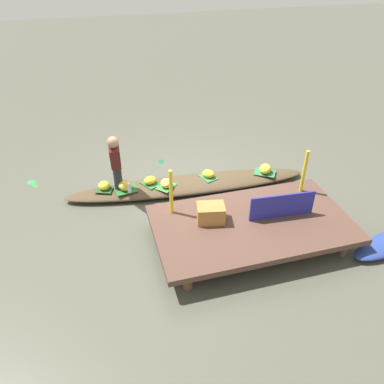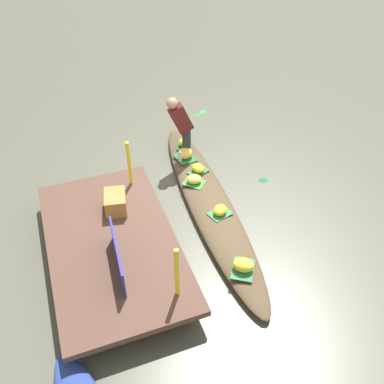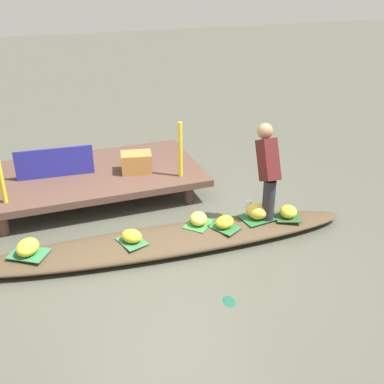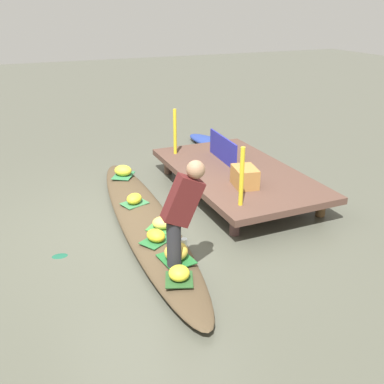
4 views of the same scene
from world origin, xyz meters
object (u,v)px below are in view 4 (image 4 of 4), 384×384
Objects in this scene: moored_boat at (216,144)px; produce_crate at (245,177)px; vendor_person at (182,209)px; vendor_boat at (145,221)px; water_bottle at (184,247)px; banana_bunch_1 at (134,199)px; banana_bunch_2 at (162,223)px; banana_bunch_3 at (176,252)px; market_banner at (223,149)px; banana_bunch_0 at (123,170)px; banana_bunch_4 at (156,235)px; banana_bunch_5 at (179,273)px.

produce_crate reaches higher than moored_boat.
vendor_boat is at bearing -179.72° from vendor_person.
banana_bunch_1 is at bearing -175.58° from water_bottle.
vendor_person is at bearing 4.15° from vendor_boat.
banana_bunch_2 is 0.91× the size of banana_bunch_3.
banana_bunch_2 is (0.47, 0.09, 0.18)m from vendor_boat.
market_banner is at bearing 144.45° from vendor_person.
banana_bunch_3 reaches higher than moored_boat.
banana_bunch_0 is at bearing 178.92° from banana_bunch_2.
banana_bunch_0 is 1.18× the size of banana_bunch_1.
banana_bunch_2 reaches higher than banana_bunch_1.
banana_bunch_4 is 0.21× the size of vendor_person.
moored_boat is 7.11× the size of banana_bunch_2.
banana_bunch_1 is at bearing -179.02° from vendor_person.
banana_bunch_1 is (-0.42, -0.02, 0.17)m from vendor_boat.
water_bottle is at bearing 4.42° from banana_bunch_1.
water_bottle is (1.60, 0.12, 0.03)m from banana_bunch_1.
banana_bunch_5 reaches higher than banana_bunch_4.
moored_boat is at bearing 142.43° from vendor_boat.
banana_bunch_2 is (2.06, -0.04, -0.01)m from banana_bunch_0.
vendor_boat is at bearing -4.60° from banana_bunch_0.
vendor_boat is 1.26m from banana_bunch_3.
vendor_person is (1.79, 0.03, 0.61)m from banana_bunch_1.
banana_bunch_4 is 1.81m from produce_crate.
water_bottle reaches higher than banana_bunch_3.
vendor_boat is 4.42× the size of market_banner.
market_banner is (-2.46, 1.76, -0.28)m from vendor_person.
banana_bunch_3 is (0.77, -0.11, 0.02)m from banana_bunch_2.
banana_bunch_4 is at bearing -66.80° from produce_crate.
market_banner is (1.76, -0.75, 0.51)m from moored_boat.
vendor_boat is 23.10× the size of water_bottle.
banana_bunch_3 is at bearing 8.72° from banana_bunch_4.
banana_bunch_2 is at bearing -42.91° from market_banner.
banana_bunch_5 is at bearing -46.82° from produce_crate.
banana_bunch_0 is 1.17× the size of banana_bunch_4.
market_banner is at bearing -34.76° from moored_boat.
vendor_boat is at bearing -169.34° from banana_bunch_2.
water_bottle is (1.18, 0.10, 0.20)m from vendor_boat.
market_banner is (-2.73, 1.91, 0.33)m from banana_bunch_5.
moored_boat is 7.25× the size of banana_bunch_4.
banana_bunch_0 is 0.27× the size of market_banner.
banana_bunch_2 is 0.78m from banana_bunch_3.
moored_boat is 6.44× the size of banana_bunch_3.
banana_bunch_2 is at bearing -47.70° from moored_boat.
market_banner reaches higher than banana_bunch_5.
banana_bunch_2 is 1.08m from vendor_person.
banana_bunch_2 is at bearing 7.22° from banana_bunch_1.
vendor_boat is 3.96× the size of vendor_person.
banana_bunch_0 is 1.74m from market_banner.
banana_bunch_1 is 1.61m from water_bottle.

